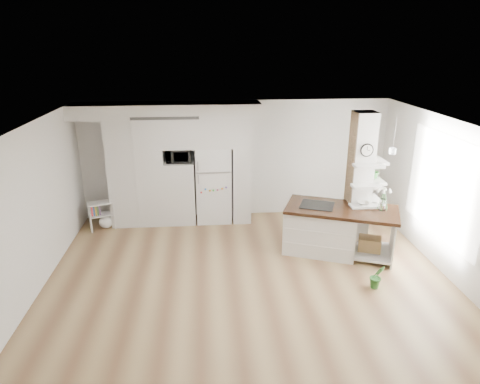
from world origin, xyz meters
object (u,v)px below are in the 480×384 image
object	(u,v)px
kitchen_island	(327,228)
bookshelf	(103,217)
refrigerator	(214,184)
floor_plant_a	(377,276)

from	to	relation	value
kitchen_island	bookshelf	distance (m)	4.85
refrigerator	bookshelf	distance (m)	2.54
bookshelf	floor_plant_a	bearing A→B (deg)	-48.34
kitchen_island	bookshelf	world-z (taller)	kitchen_island
refrigerator	kitchen_island	distance (m)	2.81
refrigerator	bookshelf	size ratio (longest dim) A/B	2.81
bookshelf	floor_plant_a	xyz separation A→B (m)	(5.10, -2.85, -0.06)
refrigerator	kitchen_island	bearing A→B (deg)	-38.91
bookshelf	refrigerator	bearing A→B (deg)	-12.22
floor_plant_a	kitchen_island	bearing A→B (deg)	108.72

